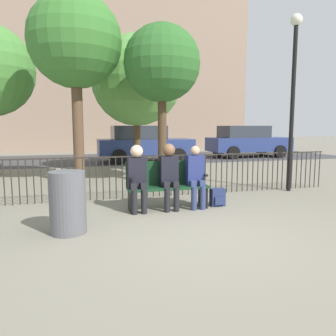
{
  "coord_description": "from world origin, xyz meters",
  "views": [
    {
      "loc": [
        -1.68,
        -4.27,
        1.59
      ],
      "look_at": [
        0.0,
        1.7,
        0.8
      ],
      "focal_mm": 35.0,
      "sensor_mm": 36.0,
      "label": 1
    }
  ],
  "objects_px": {
    "tree_2": "(137,81)",
    "parked_car_0": "(247,141)",
    "seated_person_0": "(137,174)",
    "tree_1": "(162,64)",
    "park_bench": "(167,183)",
    "seated_person_1": "(169,172)",
    "seated_person_2": "(195,174)",
    "parked_car_1": "(143,143)",
    "backpack": "(218,197)",
    "lamp_post": "(294,78)",
    "trash_bin": "(68,202)",
    "tree_3": "(75,42)"
  },
  "relations": [
    {
      "from": "lamp_post",
      "to": "parked_car_0",
      "type": "relative_size",
      "value": 1.0
    },
    {
      "from": "seated_person_0",
      "to": "tree_3",
      "type": "distance_m",
      "value": 4.69
    },
    {
      "from": "seated_person_0",
      "to": "seated_person_2",
      "type": "distance_m",
      "value": 1.15
    },
    {
      "from": "seated_person_2",
      "to": "park_bench",
      "type": "bearing_deg",
      "value": 166.88
    },
    {
      "from": "lamp_post",
      "to": "parked_car_0",
      "type": "bearing_deg",
      "value": 67.28
    },
    {
      "from": "seated_person_0",
      "to": "lamp_post",
      "type": "height_order",
      "value": "lamp_post"
    },
    {
      "from": "seated_person_1",
      "to": "seated_person_0",
      "type": "bearing_deg",
      "value": -179.93
    },
    {
      "from": "tree_2",
      "to": "lamp_post",
      "type": "relative_size",
      "value": 1.13
    },
    {
      "from": "park_bench",
      "to": "seated_person_0",
      "type": "distance_m",
      "value": 0.66
    },
    {
      "from": "seated_person_2",
      "to": "tree_1",
      "type": "height_order",
      "value": "tree_1"
    },
    {
      "from": "tree_1",
      "to": "tree_2",
      "type": "height_order",
      "value": "tree_2"
    },
    {
      "from": "park_bench",
      "to": "seated_person_0",
      "type": "xyz_separation_m",
      "value": [
        -0.61,
        -0.12,
        0.22
      ]
    },
    {
      "from": "lamp_post",
      "to": "parked_car_0",
      "type": "xyz_separation_m",
      "value": [
        3.5,
        8.36,
        -1.88
      ]
    },
    {
      "from": "seated_person_0",
      "to": "parked_car_0",
      "type": "bearing_deg",
      "value": 51.29
    },
    {
      "from": "tree_2",
      "to": "parked_car_0",
      "type": "xyz_separation_m",
      "value": [
        6.45,
        3.68,
        -2.33
      ]
    },
    {
      "from": "tree_3",
      "to": "backpack",
      "type": "bearing_deg",
      "value": -52.13
    },
    {
      "from": "seated_person_1",
      "to": "trash_bin",
      "type": "xyz_separation_m",
      "value": [
        -1.84,
        -0.94,
        -0.25
      ]
    },
    {
      "from": "seated_person_0",
      "to": "trash_bin",
      "type": "xyz_separation_m",
      "value": [
        -1.22,
        -0.94,
        -0.24
      ]
    },
    {
      "from": "seated_person_2",
      "to": "parked_car_1",
      "type": "height_order",
      "value": "parked_car_1"
    },
    {
      "from": "tree_2",
      "to": "tree_3",
      "type": "height_order",
      "value": "tree_3"
    },
    {
      "from": "seated_person_0",
      "to": "tree_2",
      "type": "distance_m",
      "value": 6.25
    },
    {
      "from": "tree_2",
      "to": "parked_car_1",
      "type": "bearing_deg",
      "value": 74.36
    },
    {
      "from": "park_bench",
      "to": "tree_1",
      "type": "height_order",
      "value": "tree_1"
    },
    {
      "from": "park_bench",
      "to": "trash_bin",
      "type": "distance_m",
      "value": 2.11
    },
    {
      "from": "tree_2",
      "to": "parked_car_0",
      "type": "bearing_deg",
      "value": 29.73
    },
    {
      "from": "seated_person_0",
      "to": "backpack",
      "type": "distance_m",
      "value": 1.72
    },
    {
      "from": "backpack",
      "to": "parked_car_1",
      "type": "relative_size",
      "value": 0.08
    },
    {
      "from": "seated_person_2",
      "to": "parked_car_1",
      "type": "bearing_deg",
      "value": 85.31
    },
    {
      "from": "tree_1",
      "to": "park_bench",
      "type": "bearing_deg",
      "value": -102.72
    },
    {
      "from": "tree_2",
      "to": "seated_person_2",
      "type": "bearing_deg",
      "value": -88.9
    },
    {
      "from": "seated_person_2",
      "to": "backpack",
      "type": "height_order",
      "value": "seated_person_2"
    },
    {
      "from": "backpack",
      "to": "lamp_post",
      "type": "height_order",
      "value": "lamp_post"
    },
    {
      "from": "seated_person_1",
      "to": "tree_3",
      "type": "bearing_deg",
      "value": 115.53
    },
    {
      "from": "parked_car_0",
      "to": "trash_bin",
      "type": "relative_size",
      "value": 4.5
    },
    {
      "from": "seated_person_0",
      "to": "lamp_post",
      "type": "distance_m",
      "value": 4.57
    },
    {
      "from": "seated_person_1",
      "to": "seated_person_2",
      "type": "xyz_separation_m",
      "value": [
        0.53,
        -0.0,
        -0.05
      ]
    },
    {
      "from": "seated_person_1",
      "to": "tree_1",
      "type": "relative_size",
      "value": 0.3
    },
    {
      "from": "park_bench",
      "to": "seated_person_2",
      "type": "relative_size",
      "value": 1.29
    },
    {
      "from": "tree_3",
      "to": "trash_bin",
      "type": "bearing_deg",
      "value": -92.86
    },
    {
      "from": "seated_person_0",
      "to": "tree_3",
      "type": "bearing_deg",
      "value": 106.48
    },
    {
      "from": "seated_person_0",
      "to": "seated_person_1",
      "type": "distance_m",
      "value": 0.62
    },
    {
      "from": "tree_3",
      "to": "seated_person_2",
      "type": "bearing_deg",
      "value": -57.65
    },
    {
      "from": "lamp_post",
      "to": "parked_car_1",
      "type": "distance_m",
      "value": 8.09
    },
    {
      "from": "parked_car_0",
      "to": "trash_bin",
      "type": "height_order",
      "value": "parked_car_0"
    },
    {
      "from": "parked_car_1",
      "to": "park_bench",
      "type": "bearing_deg",
      "value": -98.39
    },
    {
      "from": "park_bench",
      "to": "seated_person_0",
      "type": "bearing_deg",
      "value": -168.4
    },
    {
      "from": "seated_person_2",
      "to": "backpack",
      "type": "distance_m",
      "value": 0.69
    },
    {
      "from": "parked_car_0",
      "to": "trash_bin",
      "type": "distance_m",
      "value": 13.47
    },
    {
      "from": "seated_person_1",
      "to": "backpack",
      "type": "distance_m",
      "value": 1.15
    },
    {
      "from": "seated_person_2",
      "to": "backpack",
      "type": "relative_size",
      "value": 3.44
    }
  ]
}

